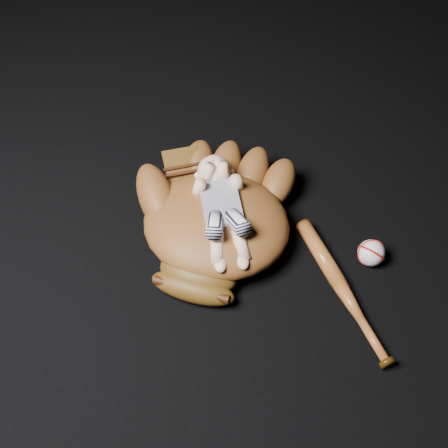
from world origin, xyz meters
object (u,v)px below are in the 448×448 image
object	(u,v)px
baseball_glove	(216,219)
newborn_baby	(223,210)
baseball	(371,253)
baseball_bat	(343,289)

from	to	relation	value
baseball_glove	newborn_baby	size ratio (longest dim) A/B	1.58
newborn_baby	baseball	world-z (taller)	newborn_baby
newborn_baby	baseball	distance (m)	0.39
baseball_glove	baseball_bat	distance (m)	0.36
newborn_baby	baseball_bat	world-z (taller)	newborn_baby
newborn_baby	baseball	size ratio (longest dim) A/B	4.89
baseball_glove	baseball_bat	xyz separation A→B (m)	(0.32, -0.16, -0.06)
baseball_glove	newborn_baby	bearing A→B (deg)	-17.82
baseball_bat	baseball	xyz separation A→B (m)	(0.08, 0.10, 0.01)
newborn_baby	baseball_bat	distance (m)	0.35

